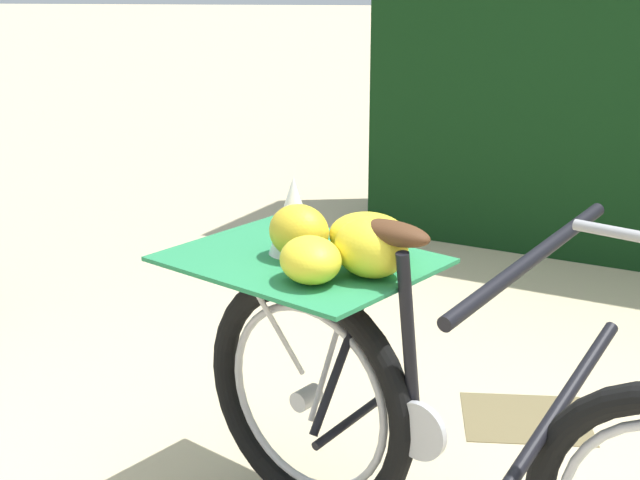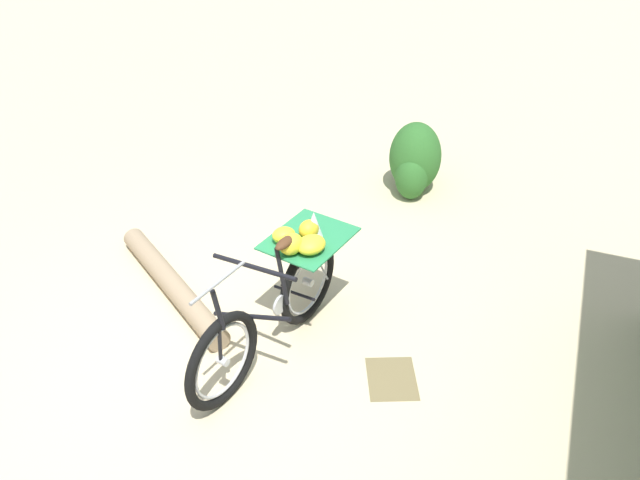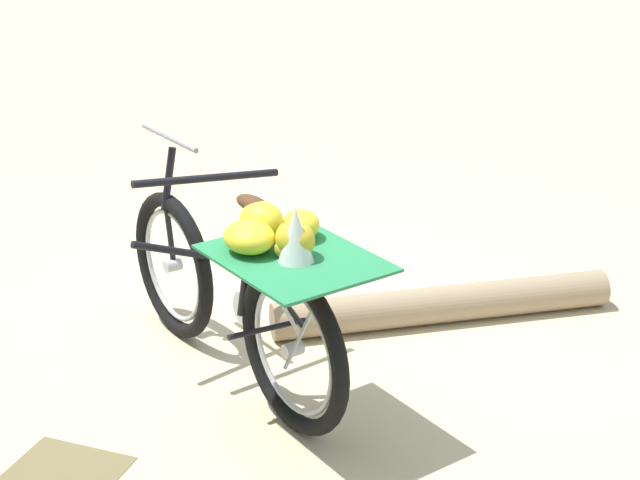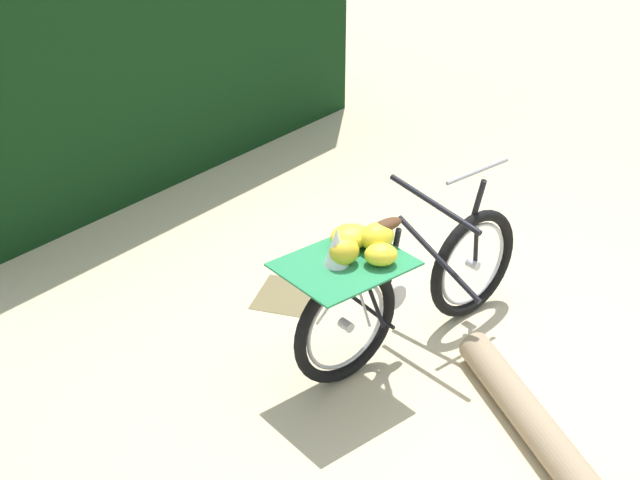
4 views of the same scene
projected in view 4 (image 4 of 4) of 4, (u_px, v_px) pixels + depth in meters
name	position (u px, v px, depth m)	size (l,w,h in m)	color
ground_plane	(434.00, 338.00, 5.49)	(60.00, 60.00, 0.00)	beige
foliage_hedge	(131.00, 30.00, 7.05)	(4.43, 0.90, 2.42)	black
bicycle	(399.00, 281.00, 5.13)	(1.63, 1.26, 1.03)	black
fallen_log	(550.00, 445.00, 4.52)	(0.19, 0.19, 1.78)	#9E8466
leaf_litter_patch	(285.00, 295.00, 5.90)	(0.44, 0.36, 0.01)	olive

